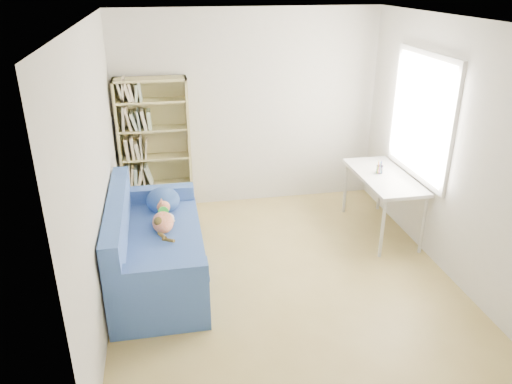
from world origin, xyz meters
The scene contains 6 objects.
ground centered at (0.00, 0.00, 0.00)m, with size 4.00×4.00×0.00m, color #A28B49.
room_shell centered at (0.10, 0.03, 1.64)m, with size 3.54×4.04×2.62m.
sofa centered at (-1.32, 0.21, 0.35)m, with size 0.91×1.90×0.94m.
bookshelf centered at (-1.26, 1.84, 0.83)m, with size 0.90×0.28×1.80m.
desk centered at (1.43, 0.76, 0.68)m, with size 0.59×1.29×0.75m.
pen_cup centered at (1.40, 0.83, 0.81)m, with size 0.08×0.08×0.16m.
Camera 1 is at (-1.12, -4.41, 2.97)m, focal length 35.00 mm.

